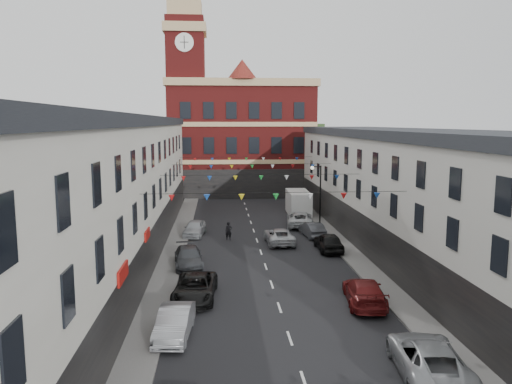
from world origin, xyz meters
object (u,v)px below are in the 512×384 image
object	(u,v)px
white_van	(298,203)
car_right_b	(428,358)
car_left_b	(175,323)
pedestrian	(229,231)
car_right_d	(329,242)
car_right_c	(364,292)
car_left_d	(189,257)
car_right_f	(300,219)
street_lamp	(318,187)
moving_car	(279,236)
car_left_c	(195,288)
car_left_e	(195,228)
car_right_e	(312,230)

from	to	relation	value
white_van	car_right_b	bearing A→B (deg)	-89.30
car_left_b	pedestrian	size ratio (longest dim) A/B	2.68
car_left_b	car_right_d	world-z (taller)	car_right_d
car_right_c	pedestrian	xyz separation A→B (m)	(-7.33, 16.17, 0.07)
car_left_d	car_right_b	world-z (taller)	car_right_b
car_right_c	car_right_f	distance (m)	21.47
car_right_c	street_lamp	bearing A→B (deg)	-86.92
car_right_c	moving_car	distance (m)	14.88
car_right_d	car_left_b	bearing A→B (deg)	54.22
car_right_c	car_left_d	bearing A→B (deg)	-30.92
moving_car	car_right_c	bearing A→B (deg)	99.74
car_left_c	car_right_b	xyz separation A→B (m)	(9.82, -9.68, 0.07)
street_lamp	car_right_d	bearing A→B (deg)	-96.29
car_left_b	car_left_e	size ratio (longest dim) A/B	1.02
street_lamp	car_right_b	bearing A→B (deg)	-92.81
car_right_f	white_van	world-z (taller)	white_van
car_left_c	car_right_f	xyz separation A→B (m)	(9.45, 19.96, 0.03)
car_left_c	moving_car	distance (m)	14.60
moving_car	pedestrian	bearing A→B (deg)	-22.73
car_left_e	car_right_f	bearing A→B (deg)	26.56
street_lamp	car_right_d	world-z (taller)	street_lamp
car_left_d	car_right_e	xyz separation A→B (m)	(10.59, 8.62, -0.02)
car_left_c	pedestrian	distance (m)	14.84
car_left_c	car_left_e	distance (m)	16.55
car_right_b	car_right_d	bearing A→B (deg)	-83.92
car_left_c	car_left_e	bearing A→B (deg)	96.54
car_right_e	moving_car	distance (m)	4.01
car_right_b	car_right_d	size ratio (longest dim) A/B	1.26
car_left_e	car_right_b	size ratio (longest dim) A/B	0.76
street_lamp	car_right_c	distance (m)	22.13
car_left_c	white_van	distance (m)	28.38
car_right_c	pedestrian	bearing A→B (deg)	-58.12
car_left_d	pedestrian	distance (m)	8.51
car_left_b	car_right_c	xyz separation A→B (m)	(10.36, 3.55, 0.02)
car_left_e	car_right_e	xyz separation A→B (m)	(10.59, -1.19, -0.05)
car_left_e	street_lamp	bearing A→B (deg)	25.44
car_left_b	white_van	xyz separation A→B (m)	(11.10, 31.48, 0.59)
car_left_b	car_right_e	world-z (taller)	car_left_b
car_right_f	white_van	bearing A→B (deg)	-90.18
car_left_c	car_right_d	distance (m)	14.48
car_right_c	white_van	distance (m)	27.94
car_right_d	car_right_f	size ratio (longest dim) A/B	0.83
car_left_b	car_right_f	size ratio (longest dim) A/B	0.81
car_right_e	moving_car	size ratio (longest dim) A/B	0.84
car_left_d	car_right_e	world-z (taller)	car_left_d
car_right_f	white_van	size ratio (longest dim) A/B	0.90
car_right_b	white_van	distance (m)	36.11
car_left_e	car_right_c	bearing A→B (deg)	-52.17
street_lamp	car_right_e	size ratio (longest dim) A/B	1.47
car_left_b	white_van	size ratio (longest dim) A/B	0.73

